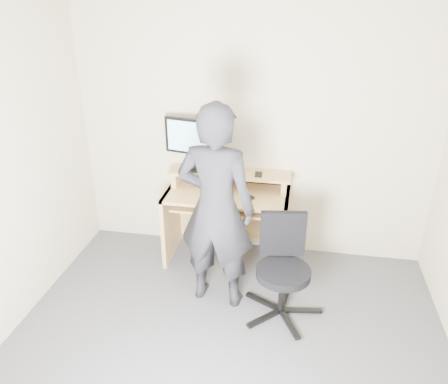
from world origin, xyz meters
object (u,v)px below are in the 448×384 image
(office_chair, at_px, (283,263))
(person, at_px, (216,209))
(monitor, at_px, (192,140))
(desk, at_px, (228,208))

(office_chair, distance_m, person, 0.72)
(office_chair, bearing_deg, monitor, 131.29)
(office_chair, height_order, person, person)
(desk, bearing_deg, monitor, 172.93)
(desk, distance_m, person, 0.80)
(desk, xyz_separation_m, monitor, (-0.37, 0.05, 0.68))
(office_chair, relative_size, person, 0.48)
(person, bearing_deg, desk, -81.87)
(monitor, distance_m, person, 0.91)
(desk, height_order, monitor, monitor)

